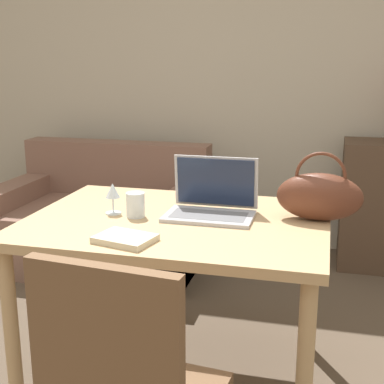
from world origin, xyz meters
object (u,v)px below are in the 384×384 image
at_px(wine_glass, 113,193).
at_px(drinking_glass, 136,205).
at_px(laptop, 212,200).
at_px(handbag, 320,196).
at_px(couch, 102,223).

bearing_deg(wine_glass, drinking_glass, -9.44).
distance_m(laptop, wine_glass, 0.43).
bearing_deg(drinking_glass, handbag, 10.83).
bearing_deg(couch, drinking_glass, -60.00).
height_order(couch, laptop, laptop).
distance_m(couch, drinking_glass, 1.62).
bearing_deg(handbag, couch, 142.32).
distance_m(laptop, drinking_glass, 0.33).
distance_m(drinking_glass, wine_glass, 0.12).
height_order(couch, wine_glass, wine_glass).
relative_size(couch, laptop, 3.83).
bearing_deg(handbag, laptop, -176.38).
distance_m(couch, handbag, 2.02).
xyz_separation_m(drinking_glass, handbag, (0.76, 0.15, 0.05)).
distance_m(couch, laptop, 1.71).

